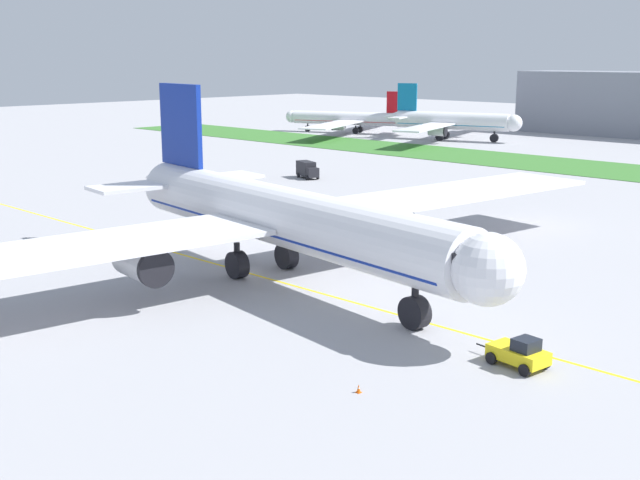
# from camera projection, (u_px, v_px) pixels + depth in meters

# --- Properties ---
(ground_plane) EXTENTS (600.00, 600.00, 0.00)m
(ground_plane) POSITION_uv_depth(u_px,v_px,m) (242.00, 276.00, 83.22)
(ground_plane) COLOR #9E9EA3
(ground_plane) RESTS_ON ground
(apron_taxi_line) EXTENTS (280.00, 0.36, 0.01)m
(apron_taxi_line) POSITION_uv_depth(u_px,v_px,m) (250.00, 274.00, 83.98)
(apron_taxi_line) COLOR yellow
(apron_taxi_line) RESTS_ON ground
(airliner_foreground) EXTENTS (58.92, 94.22, 19.08)m
(airliner_foreground) POSITION_uv_depth(u_px,v_px,m) (279.00, 217.00, 80.40)
(airliner_foreground) COLOR white
(airliner_foreground) RESTS_ON ground
(pushback_tug) EXTENTS (6.20, 3.13, 2.30)m
(pushback_tug) POSITION_uv_depth(u_px,v_px,m) (520.00, 353.00, 58.49)
(pushback_tug) COLOR yellow
(pushback_tug) RESTS_ON ground
(traffic_cone_near_nose) EXTENTS (0.36, 0.36, 0.58)m
(traffic_cone_near_nose) POSITION_uv_depth(u_px,v_px,m) (32.00, 263.00, 87.08)
(traffic_cone_near_nose) COLOR #F2590C
(traffic_cone_near_nose) RESTS_ON ground
(traffic_cone_port_wing) EXTENTS (0.36, 0.36, 0.58)m
(traffic_cone_port_wing) POSITION_uv_depth(u_px,v_px,m) (359.00, 389.00, 54.13)
(traffic_cone_port_wing) COLOR #F2590C
(traffic_cone_port_wing) RESTS_ON ground
(service_truck_baggage_loader) EXTENTS (6.10, 4.03, 3.09)m
(service_truck_baggage_loader) POSITION_uv_depth(u_px,v_px,m) (307.00, 169.00, 149.82)
(service_truck_baggage_loader) COLOR black
(service_truck_baggage_loader) RESTS_ON ground
(parked_airliner_far_left) EXTENTS (39.48, 65.01, 12.39)m
(parked_airliner_far_left) POSITION_uv_depth(u_px,v_px,m) (351.00, 119.00, 238.72)
(parked_airliner_far_left) COLOR white
(parked_airliner_far_left) RESTS_ON ground
(parked_airliner_far_centre) EXTENTS (38.26, 60.04, 15.07)m
(parked_airliner_far_centre) POSITION_uv_depth(u_px,v_px,m) (450.00, 121.00, 217.85)
(parked_airliner_far_centre) COLOR white
(parked_airliner_far_centre) RESTS_ON ground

